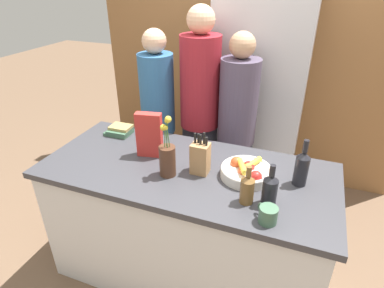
# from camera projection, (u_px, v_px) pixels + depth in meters

# --- Properties ---
(ground_plane) EXTENTS (14.00, 14.00, 0.00)m
(ground_plane) POSITION_uv_depth(u_px,v_px,m) (187.00, 267.00, 2.43)
(ground_plane) COLOR brown
(kitchen_island) EXTENTS (1.84, 0.82, 0.90)m
(kitchen_island) POSITION_uv_depth(u_px,v_px,m) (187.00, 222.00, 2.22)
(kitchen_island) COLOR silver
(kitchen_island) RESTS_ON ground_plane
(back_wall_wood) EXTENTS (3.04, 0.12, 2.60)m
(back_wall_wood) POSITION_uv_depth(u_px,v_px,m) (247.00, 50.00, 3.13)
(back_wall_wood) COLOR olive
(back_wall_wood) RESTS_ON ground_plane
(refrigerator) EXTENTS (0.78, 0.63, 1.90)m
(refrigerator) POSITION_uv_depth(u_px,v_px,m) (259.00, 99.00, 2.93)
(refrigerator) COLOR #B7B7BC
(refrigerator) RESTS_ON ground_plane
(fruit_bowl) EXTENTS (0.31, 0.31, 0.11)m
(fruit_bowl) POSITION_uv_depth(u_px,v_px,m) (246.00, 171.00, 1.90)
(fruit_bowl) COLOR silver
(fruit_bowl) RESTS_ON kitchen_island
(knife_block) EXTENTS (0.11, 0.09, 0.27)m
(knife_block) POSITION_uv_depth(u_px,v_px,m) (200.00, 158.00, 1.92)
(knife_block) COLOR #A87A4C
(knife_block) RESTS_ON kitchen_island
(flower_vase) EXTENTS (0.10, 0.10, 0.39)m
(flower_vase) POSITION_uv_depth(u_px,v_px,m) (167.00, 158.00, 1.89)
(flower_vase) COLOR #4C2D1E
(flower_vase) RESTS_ON kitchen_island
(cereal_box) EXTENTS (0.18, 0.09, 0.30)m
(cereal_box) POSITION_uv_depth(u_px,v_px,m) (149.00, 135.00, 2.08)
(cereal_box) COLOR red
(cereal_box) RESTS_ON kitchen_island
(coffee_mug) EXTENTS (0.11, 0.11, 0.09)m
(coffee_mug) POSITION_uv_depth(u_px,v_px,m) (268.00, 215.00, 1.56)
(coffee_mug) COLOR #42664C
(coffee_mug) RESTS_ON kitchen_island
(book_stack) EXTENTS (0.19, 0.15, 0.06)m
(book_stack) POSITION_uv_depth(u_px,v_px,m) (120.00, 130.00, 2.41)
(book_stack) COLOR #3D6047
(book_stack) RESTS_ON kitchen_island
(bottle_oil) EXTENTS (0.08, 0.08, 0.24)m
(bottle_oil) POSITION_uv_depth(u_px,v_px,m) (270.00, 189.00, 1.66)
(bottle_oil) COLOR black
(bottle_oil) RESTS_ON kitchen_island
(bottle_vinegar) EXTENTS (0.07, 0.07, 0.22)m
(bottle_vinegar) POSITION_uv_depth(u_px,v_px,m) (247.00, 188.00, 1.67)
(bottle_vinegar) COLOR brown
(bottle_vinegar) RESTS_ON kitchen_island
(bottle_wine) EXTENTS (0.08, 0.08, 0.29)m
(bottle_wine) POSITION_uv_depth(u_px,v_px,m) (302.00, 167.00, 1.81)
(bottle_wine) COLOR black
(bottle_wine) RESTS_ON kitchen_island
(person_at_sink) EXTENTS (0.28, 0.28, 1.61)m
(person_at_sink) POSITION_uv_depth(u_px,v_px,m) (158.00, 115.00, 2.69)
(person_at_sink) COLOR #383842
(person_at_sink) RESTS_ON ground_plane
(person_in_blue) EXTENTS (0.32, 0.32, 1.79)m
(person_in_blue) POSITION_uv_depth(u_px,v_px,m) (200.00, 107.00, 2.59)
(person_in_blue) COLOR #383842
(person_in_blue) RESTS_ON ground_plane
(person_in_red_tee) EXTENTS (0.30, 0.30, 1.63)m
(person_in_red_tee) POSITION_uv_depth(u_px,v_px,m) (237.00, 124.00, 2.52)
(person_in_red_tee) COLOR #383842
(person_in_red_tee) RESTS_ON ground_plane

